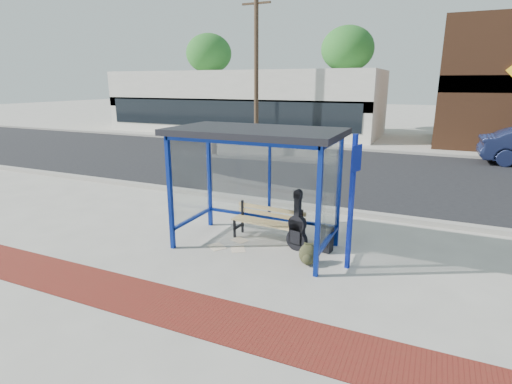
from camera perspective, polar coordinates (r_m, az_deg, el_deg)
The scene contains 19 objects.
ground at distance 8.30m, azimuth -0.13°, elevation -7.80°, with size 120.00×120.00×0.00m, color #B2ADA0.
brick_paver_strip at distance 6.28m, azimuth -10.37°, elevation -16.17°, with size 60.00×1.00×0.01m, color maroon.
curb_near at distance 10.82m, azimuth 6.23°, elevation -1.95°, with size 60.00×0.25×0.12m, color gray.
street_asphalt at distance 15.62m, azimuth 12.09°, elevation 2.96°, with size 60.00×10.00×0.00m, color black.
curb_far at distance 20.54m, azimuth 15.21°, elevation 5.85°, with size 60.00×0.25×0.12m, color gray.
far_sidewalk at distance 22.41m, azimuth 16.01°, elevation 6.40°, with size 60.00×4.00×0.01m, color #B2ADA0.
bus_shelter at distance 7.78m, azimuth 0.08°, elevation 6.55°, with size 3.30×1.80×2.42m.
storefront_white at distance 27.76m, azimuth -1.77°, elevation 12.74°, with size 18.00×6.04×4.00m.
tree_left at distance 33.72m, azimuth -6.75°, elevation 18.98°, with size 3.60×3.60×7.03m.
tree_mid at distance 29.67m, azimuth 12.96°, elevation 19.22°, with size 3.60×3.60×7.03m.
utility_pole_west at distance 22.33m, azimuth 0.04°, elevation 17.52°, with size 1.60×0.24×8.00m.
bench at distance 8.49m, azimuth 1.79°, elevation -4.15°, with size 1.62×0.50×0.75m.
guitar_bag at distance 8.03m, azimuth 5.89°, elevation -5.36°, with size 0.45×0.21×1.18m.
suitcase at distance 8.10m, azimuth 9.72°, elevation -6.66°, with size 0.35×0.26×0.55m.
backpack at distance 7.51m, azimuth 7.43°, elevation -8.90°, with size 0.39×0.36×0.40m.
sign_post at distance 7.11m, azimuth 13.57°, elevation -0.50°, with size 0.15×0.30×2.44m.
newspaper_a at distance 8.18m, azimuth -2.60°, elevation -8.14°, with size 0.35×0.27×0.01m, color white.
newspaper_b at distance 8.32m, azimuth -5.62°, elevation -7.79°, with size 0.37×0.29×0.01m, color white.
newspaper_c at distance 8.61m, azimuth -2.37°, elevation -6.90°, with size 0.33×0.26×0.01m, color white.
Camera 1 is at (3.15, -6.95, 3.26)m, focal length 28.00 mm.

